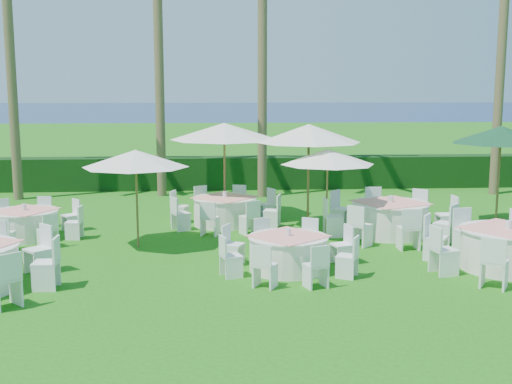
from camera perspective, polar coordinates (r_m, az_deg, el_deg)
ground at (r=12.60m, az=-0.13°, el=-8.04°), size 120.00×120.00×0.00m
hedge at (r=24.23m, az=-1.92°, el=1.73°), size 34.00×1.00×1.20m
ocean at (r=114.08m, az=-3.39°, el=7.24°), size 260.00×260.00×0.00m
banquet_table_b at (r=13.33m, az=2.88°, el=-5.36°), size 2.87×2.87×0.89m
banquet_table_c at (r=14.39m, az=21.43°, el=-4.63°), size 3.44×3.44×1.03m
banquet_table_d at (r=17.13m, az=-19.83°, el=-2.65°), size 2.89×2.89×0.88m
banquet_table_e at (r=17.75m, az=-2.78°, el=-1.62°), size 3.06×3.06×0.94m
banquet_table_f at (r=16.82m, az=11.84°, el=-2.26°), size 3.43×3.43×1.03m
umbrella_a at (r=15.22m, az=-10.65°, el=2.94°), size 2.49×2.49×2.32m
umbrella_b at (r=16.10m, az=6.38°, el=3.13°), size 2.36×2.36×2.25m
umbrella_c at (r=18.42m, az=-2.84°, el=5.41°), size 3.12×3.12×2.77m
umbrella_d at (r=17.00m, az=4.71°, el=5.21°), size 2.77×2.77×2.81m
umbrella_green at (r=18.47m, az=20.95°, el=4.77°), size 2.64×2.64×2.75m
palm_a at (r=23.18m, az=-21.16°, el=13.73°), size 4.41×4.03×10.69m
palm_b at (r=22.67m, az=-8.66°, el=13.04°), size 4.23×4.38×9.68m
palm_c at (r=22.27m, az=0.58°, el=14.40°), size 4.40×3.95×10.58m
palm_e at (r=24.38m, az=21.10°, el=13.52°), size 4.40×3.98×10.72m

